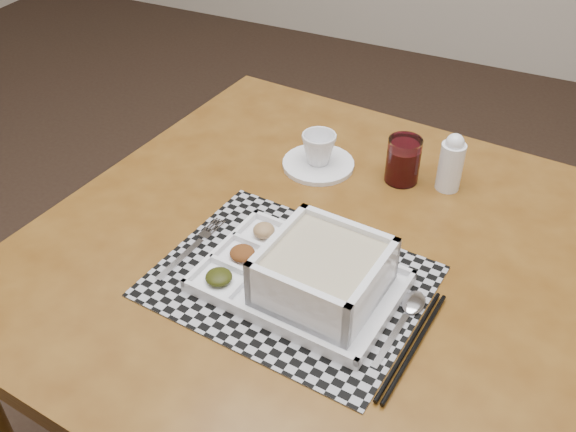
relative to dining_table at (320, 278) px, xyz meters
The scene contains 11 objects.
floor 0.91m from the dining_table, behind, with size 5.00×5.00×0.00m, color black.
dining_table is the anchor object (origin of this frame).
placemat 0.13m from the dining_table, 96.90° to the right, with size 0.43×0.34×0.00m, color #A0A0A7.
serving_tray 0.17m from the dining_table, 72.73° to the right, with size 0.34×0.25×0.10m.
fork 0.24m from the dining_table, 153.45° to the right, with size 0.03×0.19×0.00m.
spoon 0.22m from the dining_table, 23.54° to the right, with size 0.04×0.18×0.01m.
chopsticks 0.28m from the dining_table, 36.00° to the right, with size 0.04×0.24×0.01m.
saucer 0.27m from the dining_table, 114.75° to the left, with size 0.15×0.15×0.01m, color white.
cup 0.28m from the dining_table, 114.75° to the left, with size 0.07×0.07×0.07m, color white.
juice_glass 0.29m from the dining_table, 76.32° to the left, with size 0.07×0.07×0.09m.
creamer_bottle 0.34m from the dining_table, 60.64° to the left, with size 0.05×0.05×0.12m.
Camera 1 is at (0.92, -0.87, 1.50)m, focal length 40.00 mm.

